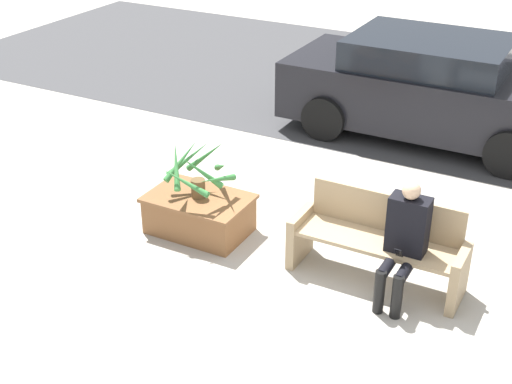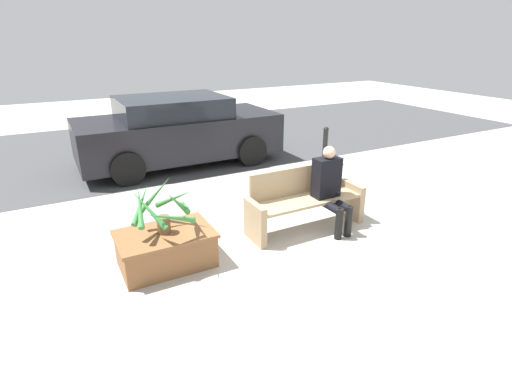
% 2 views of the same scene
% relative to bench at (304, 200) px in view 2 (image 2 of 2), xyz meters
% --- Properties ---
extents(ground_plane, '(30.00, 30.00, 0.00)m').
position_rel_bench_xyz_m(ground_plane, '(-0.06, -0.34, -0.42)').
color(ground_plane, '#ADA89E').
extents(road_surface, '(20.00, 6.00, 0.01)m').
position_rel_bench_xyz_m(road_surface, '(-0.06, 5.68, -0.42)').
color(road_surface, '#424244').
rests_on(road_surface, ground_plane).
extents(bench, '(1.75, 0.51, 0.87)m').
position_rel_bench_xyz_m(bench, '(0.00, 0.00, 0.00)').
color(bench, tan).
rests_on(bench, ground_plane).
extents(person_seated, '(0.38, 0.60, 1.21)m').
position_rel_bench_xyz_m(person_seated, '(0.30, -0.19, 0.24)').
color(person_seated, black).
rests_on(person_seated, ground_plane).
extents(planter_box, '(1.13, 0.75, 0.44)m').
position_rel_bench_xyz_m(planter_box, '(-2.07, -0.08, -0.18)').
color(planter_box, brown).
rests_on(planter_box, ground_plane).
extents(potted_plant, '(0.80, 0.76, 0.63)m').
position_rel_bench_xyz_m(potted_plant, '(-2.07, -0.08, 0.34)').
color(potted_plant, brown).
rests_on(potted_plant, planter_box).
extents(parked_car, '(4.18, 1.98, 1.44)m').
position_rel_bench_xyz_m(parked_car, '(-0.61, 3.88, 0.31)').
color(parked_car, black).
rests_on(parked_car, ground_plane).
extents(bollard_post, '(0.11, 0.11, 0.82)m').
position_rel_bench_xyz_m(bollard_post, '(2.15, 2.33, 0.01)').
color(bollard_post, black).
rests_on(bollard_post, ground_plane).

